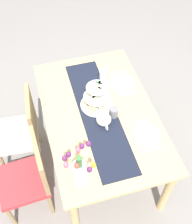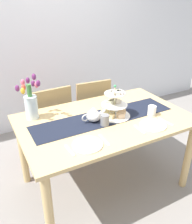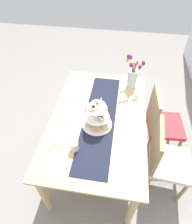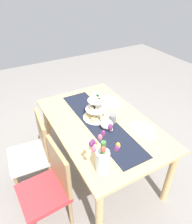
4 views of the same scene
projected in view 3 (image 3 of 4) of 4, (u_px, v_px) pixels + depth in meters
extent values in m
plane|color=gray|center=(98.00, 156.00, 2.53)|extent=(8.00, 8.00, 0.00)
cube|color=tan|center=(98.00, 118.00, 1.98)|extent=(1.56, 0.98, 0.03)
cylinder|color=tan|center=(77.00, 97.00, 2.79)|extent=(0.07, 0.07, 0.74)
cylinder|color=tan|center=(44.00, 195.00, 1.82)|extent=(0.07, 0.07, 0.74)
cylinder|color=tan|center=(134.00, 103.00, 2.70)|extent=(0.07, 0.07, 0.74)
cylinder|color=tan|center=(132.00, 209.00, 1.73)|extent=(0.07, 0.07, 0.74)
cylinder|color=#9C8254|center=(177.00, 149.00, 2.37)|extent=(0.04, 0.04, 0.41)
cylinder|color=#9C8254|center=(172.00, 127.00, 2.62)|extent=(0.04, 0.04, 0.41)
cylinder|color=#9C8254|center=(148.00, 147.00, 2.39)|extent=(0.04, 0.04, 0.41)
cylinder|color=#9C8254|center=(146.00, 125.00, 2.64)|extent=(0.04, 0.04, 0.41)
cube|color=red|center=(165.00, 125.00, 2.34)|extent=(0.44, 0.44, 0.05)
cube|color=#9C8254|center=(154.00, 110.00, 2.17)|extent=(0.42, 0.06, 0.45)
cylinder|color=#9C8254|center=(182.00, 192.00, 2.00)|extent=(0.04, 0.04, 0.41)
cylinder|color=#9C8254|center=(180.00, 162.00, 2.24)|extent=(0.04, 0.04, 0.41)
cylinder|color=#9C8254|center=(147.00, 185.00, 2.06)|extent=(0.04, 0.04, 0.41)
cylinder|color=#9C8254|center=(149.00, 156.00, 2.30)|extent=(0.04, 0.04, 0.41)
cube|color=silver|center=(170.00, 163.00, 1.98)|extent=(0.45, 0.45, 0.05)
cube|color=#9C8254|center=(157.00, 146.00, 1.83)|extent=(0.42, 0.07, 0.45)
cube|color=black|center=(100.00, 117.00, 1.97)|extent=(1.35, 0.32, 0.00)
cylinder|color=beige|center=(97.00, 115.00, 1.80)|extent=(0.01, 0.01, 0.28)
cylinder|color=white|center=(97.00, 124.00, 1.90)|extent=(0.30, 0.30, 0.01)
cylinder|color=white|center=(97.00, 117.00, 1.82)|extent=(0.24, 0.24, 0.01)
cylinder|color=white|center=(97.00, 108.00, 1.74)|extent=(0.19, 0.19, 0.01)
cube|color=#E5BD8A|center=(96.00, 129.00, 1.82)|extent=(0.07, 0.07, 0.05)
cube|color=#E2C888|center=(105.00, 127.00, 1.85)|extent=(0.08, 0.08, 0.04)
cube|color=#E2CF84|center=(104.00, 119.00, 1.92)|extent=(0.07, 0.06, 0.04)
cube|color=#EDCC89|center=(94.00, 118.00, 1.93)|extent=(0.07, 0.06, 0.04)
cube|color=beige|center=(89.00, 123.00, 1.87)|extent=(0.07, 0.07, 0.05)
cube|color=beige|center=(97.00, 118.00, 1.78)|extent=(0.06, 0.04, 0.03)
cube|color=beige|center=(101.00, 119.00, 1.78)|extent=(0.06, 0.07, 0.03)
cube|color=beige|center=(101.00, 117.00, 1.80)|extent=(0.06, 0.07, 0.03)
cube|color=beige|center=(101.00, 114.00, 1.82)|extent=(0.06, 0.07, 0.03)
cube|color=beige|center=(102.00, 112.00, 1.84)|extent=(0.07, 0.06, 0.03)
cube|color=beige|center=(97.00, 103.00, 1.77)|extent=(0.06, 0.05, 0.03)
cube|color=#F3E7C6|center=(95.00, 103.00, 1.76)|extent=(0.06, 0.07, 0.03)
cube|color=silver|center=(93.00, 106.00, 1.74)|extent=(0.05, 0.06, 0.03)
cube|color=#F1DBC7|center=(92.00, 109.00, 1.72)|extent=(0.07, 0.06, 0.03)
cube|color=beige|center=(95.00, 109.00, 1.71)|extent=(0.07, 0.06, 0.03)
sphere|color=#389356|center=(97.00, 103.00, 1.69)|extent=(0.02, 0.02, 0.02)
ellipsoid|color=white|center=(100.00, 106.00, 2.02)|extent=(0.13, 0.13, 0.10)
cone|color=white|center=(100.00, 101.00, 1.97)|extent=(0.06, 0.06, 0.04)
cylinder|color=white|center=(99.00, 111.00, 1.95)|extent=(0.07, 0.02, 0.06)
torus|color=white|center=(101.00, 101.00, 2.07)|extent=(0.07, 0.01, 0.07)
cylinder|color=silver|center=(132.00, 79.00, 2.26)|extent=(0.11, 0.11, 0.21)
cylinder|color=#3D7538|center=(134.00, 67.00, 2.15)|extent=(0.04, 0.04, 0.12)
ellipsoid|color=#E5607A|center=(134.00, 67.00, 2.07)|extent=(0.04, 0.04, 0.06)
ellipsoid|color=#6B2860|center=(140.00, 67.00, 2.07)|extent=(0.04, 0.04, 0.06)
ellipsoid|color=#6B2860|center=(143.00, 63.00, 2.08)|extent=(0.04, 0.04, 0.06)
ellipsoid|color=#E5607A|center=(143.00, 62.00, 2.12)|extent=(0.04, 0.04, 0.06)
ellipsoid|color=#EF4C38|center=(137.00, 63.00, 2.15)|extent=(0.04, 0.04, 0.06)
ellipsoid|color=#6B2860|center=(131.00, 57.00, 2.18)|extent=(0.04, 0.04, 0.06)
ellipsoid|color=yellow|center=(127.00, 60.00, 2.17)|extent=(0.04, 0.04, 0.06)
ellipsoid|color=#6B2860|center=(128.00, 57.00, 2.03)|extent=(0.04, 0.04, 0.06)
ellipsoid|color=#6B2860|center=(131.00, 65.00, 2.05)|extent=(0.04, 0.04, 0.06)
cylinder|color=white|center=(76.00, 93.00, 2.23)|extent=(0.23, 0.23, 0.01)
cube|color=silver|center=(79.00, 86.00, 2.33)|extent=(0.02, 0.15, 0.01)
cube|color=silver|center=(73.00, 102.00, 2.14)|extent=(0.02, 0.17, 0.01)
cylinder|color=white|center=(61.00, 136.00, 1.80)|extent=(0.23, 0.23, 0.01)
cube|color=silver|center=(65.00, 125.00, 1.90)|extent=(0.02, 0.15, 0.01)
cube|color=silver|center=(56.00, 149.00, 1.70)|extent=(0.03, 0.17, 0.01)
cylinder|color=slate|center=(89.00, 108.00, 1.99)|extent=(0.08, 0.08, 0.09)
cylinder|color=white|center=(74.00, 146.00, 1.67)|extent=(0.08, 0.08, 0.09)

